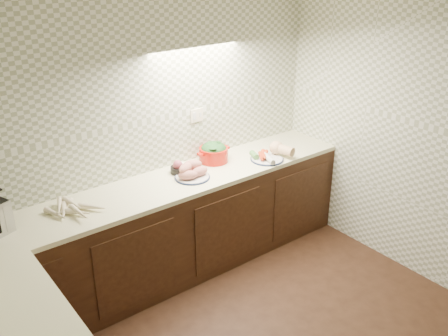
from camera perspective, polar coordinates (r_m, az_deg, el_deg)
room at (r=2.80m, az=8.43°, el=0.66°), size 3.60×3.60×2.60m
counter at (r=3.55m, az=-9.20°, el=-16.16°), size 3.60×3.60×0.90m
parsnip_pile at (r=3.90m, az=-17.41°, el=-4.50°), size 0.35×0.37×0.07m
sweet_potato_plate at (r=4.27m, az=-3.78°, el=-0.46°), size 0.30×0.30×0.14m
onion_bowl at (r=4.37m, az=-5.16°, el=-0.00°), size 0.16×0.16×0.12m
dutch_oven at (r=4.57m, az=-1.19°, el=1.82°), size 0.33×0.27×0.19m
veg_plate at (r=4.68m, az=5.40°, el=1.78°), size 0.37×0.33×0.14m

